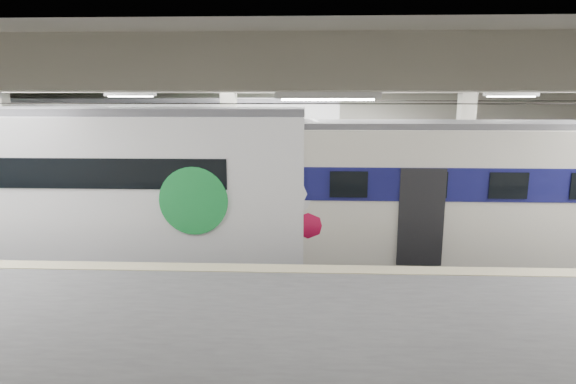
{
  "coord_description": "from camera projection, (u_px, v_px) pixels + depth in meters",
  "views": [
    {
      "loc": [
        -0.29,
        -13.49,
        4.97
      ],
      "look_at": [
        -0.9,
        1.0,
        2.0
      ],
      "focal_mm": 30.0,
      "sensor_mm": 36.0,
      "label": 1
    }
  ],
  "objects": [
    {
      "name": "station_hall",
      "position": [
        320.0,
        165.0,
        11.84
      ],
      "size": [
        36.0,
        24.0,
        5.75
      ],
      "color": "black",
      "rests_on": "ground"
    },
    {
      "name": "far_train",
      "position": [
        148.0,
        157.0,
        19.35
      ],
      "size": [
        15.23,
        3.28,
        4.8
      ],
      "rotation": [
        0.0,
        0.0,
        -0.01
      ],
      "color": "white",
      "rests_on": "ground"
    },
    {
      "name": "modern_emu",
      "position": [
        125.0,
        189.0,
        13.97
      ],
      "size": [
        14.29,
        2.95,
        4.59
      ],
      "color": "white",
      "rests_on": "ground"
    },
    {
      "name": "older_rer",
      "position": [
        522.0,
        194.0,
        13.52
      ],
      "size": [
        12.69,
        2.8,
        4.22
      ],
      "color": "silver",
      "rests_on": "ground"
    }
  ]
}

